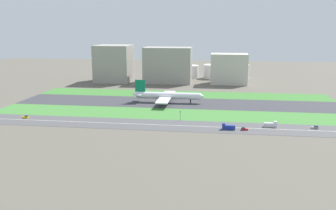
{
  "coord_description": "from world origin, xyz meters",
  "views": [
    {
      "loc": [
        34.24,
        -305.61,
        65.92
      ],
      "look_at": [
        -3.23,
        -36.5,
        6.0
      ],
      "focal_mm": 38.34,
      "sensor_mm": 36.0,
      "label": 1
    }
  ],
  "objects_px": {
    "truck_1": "(271,125)",
    "fuel_tank_east": "(240,72)",
    "office_tower": "(229,69)",
    "traffic_light": "(180,115)",
    "car_0": "(244,129)",
    "car_1": "(315,127)",
    "fuel_tank_centre": "(213,71)",
    "airliner": "(166,96)",
    "fuel_tank_west": "(190,72)",
    "car_2": "(26,117)",
    "hangar_building": "(168,65)",
    "truck_0": "(228,127)",
    "terminal_building": "(114,63)"
  },
  "relations": [
    {
      "from": "car_1",
      "to": "terminal_building",
      "type": "bearing_deg",
      "value": 136.04
    },
    {
      "from": "car_1",
      "to": "car_0",
      "type": "xyz_separation_m",
      "value": [
        -46.4,
        -10.0,
        0.0
      ]
    },
    {
      "from": "airliner",
      "to": "office_tower",
      "type": "distance_m",
      "value": 127.82
    },
    {
      "from": "airliner",
      "to": "terminal_building",
      "type": "bearing_deg",
      "value": 125.14
    },
    {
      "from": "airliner",
      "to": "hangar_building",
      "type": "relative_size",
      "value": 1.17
    },
    {
      "from": "fuel_tank_centre",
      "to": "airliner",
      "type": "bearing_deg",
      "value": -103.36
    },
    {
      "from": "truck_1",
      "to": "car_1",
      "type": "relative_size",
      "value": 1.91
    },
    {
      "from": "car_0",
      "to": "traffic_light",
      "type": "height_order",
      "value": "traffic_light"
    },
    {
      "from": "traffic_light",
      "to": "office_tower",
      "type": "xyz_separation_m",
      "value": [
        38.16,
        174.01,
        13.18
      ]
    },
    {
      "from": "car_2",
      "to": "car_1",
      "type": "relative_size",
      "value": 1.0
    },
    {
      "from": "truck_1",
      "to": "fuel_tank_east",
      "type": "distance_m",
      "value": 227.23
    },
    {
      "from": "car_2",
      "to": "terminal_building",
      "type": "xyz_separation_m",
      "value": [
        14.12,
        182.0,
        20.92
      ]
    },
    {
      "from": "car_2",
      "to": "traffic_light",
      "type": "relative_size",
      "value": 0.61
    },
    {
      "from": "traffic_light",
      "to": "office_tower",
      "type": "distance_m",
      "value": 178.63
    },
    {
      "from": "car_1",
      "to": "fuel_tank_west",
      "type": "height_order",
      "value": "fuel_tank_west"
    },
    {
      "from": "car_0",
      "to": "fuel_tank_east",
      "type": "height_order",
      "value": "fuel_tank_east"
    },
    {
      "from": "truck_1",
      "to": "car_2",
      "type": "bearing_deg",
      "value": 180.0
    },
    {
      "from": "truck_0",
      "to": "fuel_tank_east",
      "type": "bearing_deg",
      "value": -95.07
    },
    {
      "from": "fuel_tank_centre",
      "to": "fuel_tank_east",
      "type": "bearing_deg",
      "value": 0.0
    },
    {
      "from": "terminal_building",
      "to": "hangar_building",
      "type": "xyz_separation_m",
      "value": [
        65.57,
        0.0,
        -1.0
      ]
    },
    {
      "from": "truck_1",
      "to": "hangar_building",
      "type": "distance_m",
      "value": 206.12
    },
    {
      "from": "airliner",
      "to": "traffic_light",
      "type": "height_order",
      "value": "airliner"
    },
    {
      "from": "terminal_building",
      "to": "truck_1",
      "type": "bearing_deg",
      "value": -48.61
    },
    {
      "from": "fuel_tank_west",
      "to": "fuel_tank_east",
      "type": "relative_size",
      "value": 1.0
    },
    {
      "from": "car_1",
      "to": "fuel_tank_centre",
      "type": "distance_m",
      "value": 237.89
    },
    {
      "from": "car_2",
      "to": "terminal_building",
      "type": "height_order",
      "value": "terminal_building"
    },
    {
      "from": "car_1",
      "to": "truck_0",
      "type": "bearing_deg",
      "value": -169.99
    },
    {
      "from": "fuel_tank_east",
      "to": "fuel_tank_west",
      "type": "bearing_deg",
      "value": 180.0
    },
    {
      "from": "truck_1",
      "to": "traffic_light",
      "type": "xyz_separation_m",
      "value": [
        -61.6,
        7.99,
        2.62
      ]
    },
    {
      "from": "office_tower",
      "to": "fuel_tank_west",
      "type": "xyz_separation_m",
      "value": [
        -48.22,
        45.0,
        -9.39
      ]
    },
    {
      "from": "hangar_building",
      "to": "fuel_tank_west",
      "type": "height_order",
      "value": "hangar_building"
    },
    {
      "from": "truck_1",
      "to": "fuel_tank_east",
      "type": "xyz_separation_m",
      "value": [
        -7.28,
        227.0,
        7.3
      ]
    },
    {
      "from": "terminal_building",
      "to": "office_tower",
      "type": "relative_size",
      "value": 1.04
    },
    {
      "from": "traffic_light",
      "to": "car_2",
      "type": "bearing_deg",
      "value": -175.95
    },
    {
      "from": "hangar_building",
      "to": "office_tower",
      "type": "relative_size",
      "value": 1.33
    },
    {
      "from": "fuel_tank_east",
      "to": "fuel_tank_centre",
      "type": "bearing_deg",
      "value": 180.0
    },
    {
      "from": "truck_1",
      "to": "office_tower",
      "type": "height_order",
      "value": "office_tower"
    },
    {
      "from": "office_tower",
      "to": "fuel_tank_centre",
      "type": "height_order",
      "value": "office_tower"
    },
    {
      "from": "office_tower",
      "to": "traffic_light",
      "type": "bearing_deg",
      "value": -102.37
    },
    {
      "from": "car_0",
      "to": "fuel_tank_west",
      "type": "bearing_deg",
      "value": -77.26
    },
    {
      "from": "car_0",
      "to": "fuel_tank_west",
      "type": "relative_size",
      "value": 0.2
    },
    {
      "from": "fuel_tank_centre",
      "to": "terminal_building",
      "type": "bearing_deg",
      "value": -159.13
    },
    {
      "from": "terminal_building",
      "to": "fuel_tank_east",
      "type": "height_order",
      "value": "terminal_building"
    },
    {
      "from": "car_1",
      "to": "fuel_tank_east",
      "type": "height_order",
      "value": "fuel_tank_east"
    },
    {
      "from": "truck_0",
      "to": "terminal_building",
      "type": "xyz_separation_m",
      "value": [
        -132.09,
        192.0,
        20.17
      ]
    },
    {
      "from": "car_1",
      "to": "fuel_tank_centre",
      "type": "height_order",
      "value": "fuel_tank_centre"
    },
    {
      "from": "car_0",
      "to": "truck_0",
      "type": "bearing_deg",
      "value": 0.0
    },
    {
      "from": "car_0",
      "to": "traffic_light",
      "type": "relative_size",
      "value": 0.61
    },
    {
      "from": "airliner",
      "to": "truck_1",
      "type": "relative_size",
      "value": 7.74
    },
    {
      "from": "car_0",
      "to": "terminal_building",
      "type": "bearing_deg",
      "value": -53.45
    }
  ]
}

